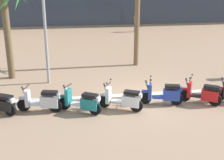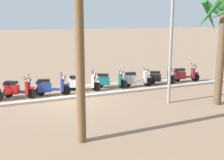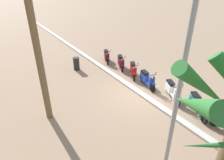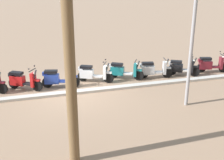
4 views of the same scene
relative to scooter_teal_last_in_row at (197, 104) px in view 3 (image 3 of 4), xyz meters
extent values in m
plane|color=#93755B|center=(2.81, 1.20, -0.45)|extent=(200.00, 200.00, 0.00)
cube|color=#BCB7AD|center=(2.81, 1.28, -0.39)|extent=(60.00, 0.36, 0.12)
cylinder|color=black|center=(-1.07, 0.20, -0.19)|extent=(0.53, 0.21, 0.52)
cube|color=silver|center=(-1.28, 0.25, 0.00)|extent=(0.73, 0.46, 0.45)
cube|color=black|center=(-1.26, 0.24, 0.36)|extent=(0.65, 0.43, 0.12)
cube|color=silver|center=(-0.99, 0.18, 0.26)|extent=(0.28, 0.25, 0.16)
cylinder|color=black|center=(-0.71, 0.43, -0.19)|extent=(0.50, 0.35, 0.52)
cylinder|color=black|center=(0.44, -0.27, -0.19)|extent=(0.50, 0.35, 0.52)
cube|color=silver|center=(-0.18, 0.11, -0.13)|extent=(0.66, 0.55, 0.08)
cube|color=#197075|center=(0.25, -0.15, -0.03)|extent=(0.75, 0.63, 0.43)
cube|color=black|center=(0.27, -0.16, 0.32)|extent=(0.67, 0.57, 0.12)
cube|color=#197075|center=(-0.55, 0.34, 0.10)|extent=(0.30, 0.36, 0.66)
cube|color=#197075|center=(-0.71, 0.43, 0.10)|extent=(0.36, 0.30, 0.08)
cylinder|color=#333338|center=(-0.62, 0.38, 0.25)|extent=(0.28, 0.21, 0.69)
cylinder|color=black|center=(-0.55, 0.34, 0.57)|extent=(0.32, 0.50, 0.04)
sphere|color=white|center=(-0.64, 0.39, 0.43)|extent=(0.12, 0.12, 0.12)
cube|color=silver|center=(0.51, -0.31, 0.22)|extent=(0.31, 0.30, 0.16)
cylinder|color=black|center=(0.88, 0.38, -0.19)|extent=(0.51, 0.32, 0.52)
cylinder|color=black|center=(2.08, -0.23, -0.19)|extent=(0.51, 0.32, 0.52)
cube|color=silver|center=(1.44, 0.10, -0.13)|extent=(0.66, 0.52, 0.08)
cube|color=white|center=(1.88, -0.13, -0.02)|extent=(0.75, 0.59, 0.43)
cube|color=black|center=(1.90, -0.14, 0.33)|extent=(0.67, 0.54, 0.12)
cube|color=white|center=(1.04, 0.30, 0.10)|extent=(0.28, 0.37, 0.66)
cube|color=white|center=(0.88, 0.38, 0.10)|extent=(0.36, 0.29, 0.08)
cylinder|color=#333338|center=(0.97, 0.33, 0.25)|extent=(0.28, 0.19, 0.69)
cylinder|color=black|center=(1.04, 0.30, 0.57)|extent=(0.29, 0.52, 0.04)
sphere|color=white|center=(0.95, 0.34, 0.43)|extent=(0.12, 0.12, 0.12)
cube|color=silver|center=(2.15, -0.27, 0.23)|extent=(0.30, 0.29, 0.16)
sphere|color=black|center=(0.95, 0.08, 0.69)|extent=(0.07, 0.07, 0.07)
sphere|color=black|center=(1.17, 0.50, 0.69)|extent=(0.07, 0.07, 0.07)
cylinder|color=black|center=(2.62, 0.50, -0.19)|extent=(0.53, 0.23, 0.52)
cylinder|color=black|center=(3.86, 0.18, -0.19)|extent=(0.53, 0.23, 0.52)
cube|color=#233D9E|center=(3.19, 0.35, -0.13)|extent=(0.65, 0.42, 0.08)
cube|color=#233D9E|center=(3.65, 0.23, 0.00)|extent=(0.74, 0.48, 0.45)
cube|color=black|center=(3.67, 0.23, 0.36)|extent=(0.66, 0.44, 0.12)
cube|color=#233D9E|center=(2.79, 0.45, 0.10)|extent=(0.22, 0.36, 0.66)
cube|color=#233D9E|center=(2.62, 0.50, 0.10)|extent=(0.35, 0.23, 0.08)
cylinder|color=#333338|center=(2.72, 0.47, 0.25)|extent=(0.29, 0.14, 0.69)
cylinder|color=black|center=(2.79, 0.45, 0.57)|extent=(0.18, 0.55, 0.04)
sphere|color=white|center=(2.70, 0.48, 0.43)|extent=(0.12, 0.12, 0.12)
cube|color=#233D9E|center=(3.94, 0.16, 0.26)|extent=(0.28, 0.25, 0.16)
sphere|color=black|center=(2.75, 0.21, 0.69)|extent=(0.07, 0.07, 0.07)
sphere|color=black|center=(2.87, 0.68, 0.69)|extent=(0.07, 0.07, 0.07)
cylinder|color=black|center=(4.35, 0.52, -0.19)|extent=(0.49, 0.36, 0.52)
cylinder|color=black|center=(5.41, -0.15, -0.19)|extent=(0.49, 0.36, 0.52)
cube|color=black|center=(4.84, 0.21, -0.13)|extent=(0.66, 0.56, 0.08)
cube|color=red|center=(5.22, -0.03, -0.01)|extent=(0.75, 0.63, 0.44)
cube|color=black|center=(5.24, -0.04, 0.34)|extent=(0.67, 0.57, 0.12)
cube|color=red|center=(4.51, 0.42, 0.10)|extent=(0.30, 0.36, 0.66)
cube|color=red|center=(4.35, 0.52, 0.10)|extent=(0.36, 0.31, 0.08)
cylinder|color=#333338|center=(4.44, 0.47, 0.25)|extent=(0.28, 0.21, 0.69)
cylinder|color=black|center=(4.51, 0.42, 0.57)|extent=(0.33, 0.49, 0.04)
sphere|color=white|center=(4.42, 0.48, 0.43)|extent=(0.12, 0.12, 0.12)
cube|color=black|center=(5.47, -0.19, 0.24)|extent=(0.31, 0.30, 0.16)
sphere|color=black|center=(4.39, 0.21, 0.69)|extent=(0.07, 0.07, 0.07)
sphere|color=black|center=(4.65, 0.62, 0.69)|extent=(0.07, 0.07, 0.07)
cylinder|color=black|center=(5.89, 0.39, -0.19)|extent=(0.51, 0.32, 0.52)
cylinder|color=black|center=(7.01, -0.16, -0.19)|extent=(0.51, 0.32, 0.52)
cube|color=black|center=(6.41, 0.14, -0.13)|extent=(0.66, 0.52, 0.08)
cube|color=maroon|center=(6.81, -0.06, 0.00)|extent=(0.75, 0.59, 0.46)
cube|color=black|center=(6.83, -0.07, 0.37)|extent=(0.67, 0.53, 0.12)
cube|color=maroon|center=(6.06, 0.31, 0.10)|extent=(0.28, 0.37, 0.66)
cube|color=maroon|center=(5.89, 0.39, 0.10)|extent=(0.36, 0.28, 0.08)
cylinder|color=#333338|center=(5.98, 0.35, 0.25)|extent=(0.28, 0.19, 0.69)
cylinder|color=black|center=(6.06, 0.31, 0.57)|extent=(0.28, 0.52, 0.04)
sphere|color=white|center=(5.97, 0.36, 0.43)|extent=(0.12, 0.12, 0.12)
cube|color=black|center=(7.08, -0.19, 0.27)|extent=(0.30, 0.29, 0.16)
sphere|color=black|center=(5.97, 0.09, 0.69)|extent=(0.07, 0.07, 0.07)
sphere|color=black|center=(6.18, 0.52, 0.69)|extent=(0.07, 0.07, 0.07)
cylinder|color=black|center=(7.65, 0.57, -0.19)|extent=(0.51, 0.31, 0.52)
cylinder|color=black|center=(8.74, 0.06, -0.19)|extent=(0.51, 0.31, 0.52)
cube|color=black|center=(8.15, 0.34, -0.13)|extent=(0.66, 0.51, 0.08)
cube|color=maroon|center=(8.54, 0.15, -0.01)|extent=(0.75, 0.58, 0.45)
cube|color=black|center=(8.56, 0.15, 0.35)|extent=(0.67, 0.53, 0.12)
cube|color=maroon|center=(7.81, 0.50, 0.10)|extent=(0.27, 0.37, 0.66)
cube|color=maroon|center=(7.65, 0.57, 0.10)|extent=(0.36, 0.28, 0.08)
cylinder|color=#333338|center=(7.74, 0.53, 0.25)|extent=(0.29, 0.18, 0.69)
cylinder|color=black|center=(7.81, 0.50, 0.57)|extent=(0.27, 0.52, 0.04)
sphere|color=white|center=(7.72, 0.54, 0.43)|extent=(0.12, 0.12, 0.12)
cube|color=black|center=(8.81, 0.03, 0.25)|extent=(0.30, 0.28, 0.16)
sphere|color=black|center=(7.73, 0.27, 0.69)|extent=(0.07, 0.07, 0.07)
sphere|color=black|center=(7.93, 0.71, 0.69)|extent=(0.07, 0.07, 0.07)
cone|color=#286B2D|center=(-2.73, 4.75, 3.65)|extent=(0.53, 1.65, 1.33)
cone|color=#286B2D|center=(-2.96, 5.50, 3.77)|extent=(1.56, 1.29, 1.11)
cylinder|color=brown|center=(3.54, 6.34, 2.80)|extent=(0.29, 0.29, 6.50)
cylinder|color=#232328|center=(8.04, 3.02, 0.00)|extent=(0.44, 0.44, 0.90)
cylinder|color=black|center=(8.04, 3.02, 0.47)|extent=(0.48, 0.48, 0.06)
cylinder|color=#939399|center=(-1.50, 3.79, 2.63)|extent=(0.14, 0.14, 6.16)
camera|label=1|loc=(-0.48, -10.94, 4.62)|focal=48.82mm
camera|label=2|loc=(5.97, 14.53, 3.41)|focal=45.24mm
camera|label=3|loc=(-4.26, 7.71, 5.33)|focal=30.20mm
camera|label=4|loc=(4.42, 13.15, 4.46)|focal=45.08mm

